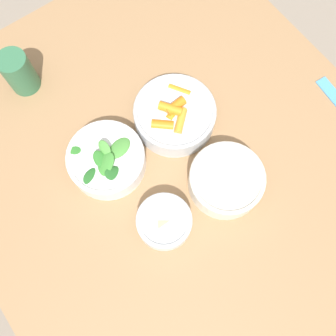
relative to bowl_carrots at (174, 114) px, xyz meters
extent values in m
plane|color=gray|center=(0.19, -0.06, -0.80)|extent=(10.00, 10.00, 0.00)
cube|color=#99724C|center=(0.19, -0.06, -0.05)|extent=(1.29, 0.92, 0.03)
cube|color=olive|center=(-0.40, 0.34, -0.43)|extent=(0.06, 0.06, 0.74)
cylinder|color=silver|center=(0.00, 0.00, -0.01)|extent=(0.18, 0.18, 0.05)
torus|color=silver|center=(0.00, 0.00, 0.02)|extent=(0.18, 0.18, 0.01)
cylinder|color=orange|center=(-0.04, 0.04, 0.01)|extent=(0.05, 0.04, 0.02)
cylinder|color=orange|center=(-0.04, -0.02, 0.01)|extent=(0.04, 0.06, 0.02)
cylinder|color=orange|center=(-0.02, 0.00, 0.01)|extent=(0.04, 0.05, 0.02)
cylinder|color=orange|center=(0.00, 0.00, 0.01)|extent=(0.03, 0.05, 0.02)
cylinder|color=orange|center=(0.01, -0.04, 0.01)|extent=(0.05, 0.05, 0.02)
cylinder|color=orange|center=(0.03, 0.00, 0.02)|extent=(0.05, 0.06, 0.02)
cylinder|color=orange|center=(0.00, 0.01, 0.03)|extent=(0.02, 0.05, 0.02)
cylinder|color=orange|center=(0.00, -0.01, 0.03)|extent=(0.05, 0.05, 0.02)
cylinder|color=white|center=(0.00, -0.18, 0.00)|extent=(0.17, 0.17, 0.05)
torus|color=white|center=(0.00, -0.18, 0.02)|extent=(0.17, 0.17, 0.01)
ellipsoid|color=#2D7028|center=(0.00, -0.19, 0.03)|extent=(0.04, 0.03, 0.03)
ellipsoid|color=#3D8433|center=(0.02, -0.19, 0.03)|extent=(0.05, 0.06, 0.05)
ellipsoid|color=#4C933D|center=(-0.01, -0.17, 0.04)|extent=(0.04, 0.02, 0.03)
ellipsoid|color=#2D7028|center=(-0.04, -0.21, 0.01)|extent=(0.06, 0.07, 0.02)
ellipsoid|color=#4C933D|center=(0.00, -0.15, 0.03)|extent=(0.06, 0.07, 0.02)
ellipsoid|color=#235B23|center=(0.01, -0.14, 0.02)|extent=(0.04, 0.03, 0.03)
ellipsoid|color=#235B23|center=(0.04, -0.18, 0.02)|extent=(0.04, 0.06, 0.04)
ellipsoid|color=#235B23|center=(0.02, -0.22, 0.01)|extent=(0.04, 0.07, 0.05)
cylinder|color=silver|center=(0.19, 0.00, 0.00)|extent=(0.16, 0.16, 0.05)
torus|color=silver|center=(0.19, 0.00, 0.02)|extent=(0.16, 0.16, 0.01)
cylinder|color=#936042|center=(0.19, 0.00, -0.01)|extent=(0.14, 0.14, 0.03)
ellipsoid|color=#A36B4C|center=(0.20, 0.06, 0.01)|extent=(0.01, 0.01, 0.01)
ellipsoid|color=#AD7551|center=(0.20, 0.02, 0.01)|extent=(0.01, 0.01, 0.01)
ellipsoid|color=#A36B4C|center=(0.18, -0.07, 0.01)|extent=(0.01, 0.01, 0.01)
ellipsoid|color=#AD7551|center=(0.20, 0.00, 0.01)|extent=(0.01, 0.01, 0.01)
ellipsoid|color=#AD7551|center=(0.17, 0.04, 0.01)|extent=(0.01, 0.01, 0.01)
ellipsoid|color=#A36B4C|center=(0.17, 0.05, 0.01)|extent=(0.01, 0.01, 0.01)
ellipsoid|color=#A36B4C|center=(0.18, -0.01, 0.01)|extent=(0.01, 0.01, 0.01)
ellipsoid|color=#8E5B3D|center=(0.22, -0.02, 0.01)|extent=(0.01, 0.01, 0.01)
ellipsoid|color=#A36B4C|center=(0.19, -0.01, 0.01)|extent=(0.01, 0.01, 0.01)
ellipsoid|color=#A36B4C|center=(0.22, -0.02, 0.01)|extent=(0.01, 0.01, 0.01)
cylinder|color=tan|center=(0.18, 0.03, 0.01)|extent=(0.03, 0.03, 0.01)
cylinder|color=beige|center=(0.20, -0.02, 0.01)|extent=(0.03, 0.03, 0.01)
cylinder|color=beige|center=(0.21, -0.03, 0.02)|extent=(0.03, 0.03, 0.01)
cylinder|color=silver|center=(0.18, -0.16, -0.01)|extent=(0.11, 0.11, 0.04)
torus|color=silver|center=(0.18, -0.16, 0.01)|extent=(0.11, 0.11, 0.01)
cube|color=tan|center=(0.17, -0.16, 0.00)|extent=(0.07, 0.07, 0.02)
cube|color=tan|center=(0.19, -0.17, 0.00)|extent=(0.04, 0.04, 0.01)
cube|color=tan|center=(0.20, -0.17, 0.00)|extent=(0.06, 0.06, 0.02)
cylinder|color=#336B47|center=(-0.28, -0.23, 0.02)|extent=(0.07, 0.07, 0.10)
camera|label=1|loc=(0.29, -0.23, 0.75)|focal=40.00mm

